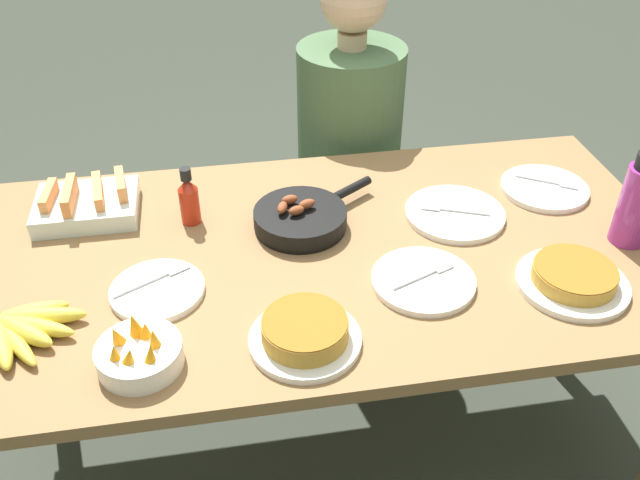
{
  "coord_description": "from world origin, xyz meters",
  "views": [
    {
      "loc": [
        -0.22,
        -1.31,
        1.78
      ],
      "look_at": [
        0.0,
        0.0,
        0.8
      ],
      "focal_mm": 38.0,
      "sensor_mm": 36.0,
      "label": 1
    }
  ],
  "objects_px": {
    "skillet": "(301,218)",
    "empty_plate_mid_edge": "(455,214)",
    "banana_bunch": "(24,327)",
    "person_figure": "(348,184)",
    "empty_plate_near_front": "(423,281)",
    "frittata_plate_side": "(573,278)",
    "empty_plate_far_left": "(157,290)",
    "fruit_bowl_mango": "(139,353)",
    "frittata_plate_center": "(305,333)",
    "melon_tray": "(87,204)",
    "empty_plate_far_right": "(544,188)",
    "water_bottle": "(638,202)",
    "hot_sauce_bottle": "(189,199)"
  },
  "relations": [
    {
      "from": "empty_plate_near_front",
      "to": "empty_plate_far_left",
      "type": "relative_size",
      "value": 1.13
    },
    {
      "from": "skillet",
      "to": "frittata_plate_side",
      "type": "relative_size",
      "value": 1.32
    },
    {
      "from": "frittata_plate_center",
      "to": "empty_plate_near_front",
      "type": "xyz_separation_m",
      "value": [
        0.3,
        0.14,
        -0.02
      ]
    },
    {
      "from": "frittata_plate_center",
      "to": "empty_plate_far_left",
      "type": "xyz_separation_m",
      "value": [
        -0.31,
        0.21,
        -0.02
      ]
    },
    {
      "from": "empty_plate_mid_edge",
      "to": "person_figure",
      "type": "height_order",
      "value": "person_figure"
    },
    {
      "from": "banana_bunch",
      "to": "skillet",
      "type": "xyz_separation_m",
      "value": [
        0.63,
        0.29,
        0.01
      ]
    },
    {
      "from": "hot_sauce_bottle",
      "to": "empty_plate_far_left",
      "type": "bearing_deg",
      "value": -106.45
    },
    {
      "from": "frittata_plate_center",
      "to": "empty_plate_far_left",
      "type": "distance_m",
      "value": 0.37
    },
    {
      "from": "water_bottle",
      "to": "hot_sauce_bottle",
      "type": "distance_m",
      "value": 1.11
    },
    {
      "from": "empty_plate_far_right",
      "to": "fruit_bowl_mango",
      "type": "distance_m",
      "value": 1.18
    },
    {
      "from": "frittata_plate_side",
      "to": "empty_plate_mid_edge",
      "type": "xyz_separation_m",
      "value": [
        -0.17,
        0.32,
        -0.01
      ]
    },
    {
      "from": "empty_plate_far_left",
      "to": "fruit_bowl_mango",
      "type": "distance_m",
      "value": 0.22
    },
    {
      "from": "frittata_plate_side",
      "to": "empty_plate_far_right",
      "type": "distance_m",
      "value": 0.41
    },
    {
      "from": "frittata_plate_center",
      "to": "person_figure",
      "type": "xyz_separation_m",
      "value": [
        0.3,
        0.99,
        -0.27
      ]
    },
    {
      "from": "frittata_plate_side",
      "to": "frittata_plate_center",
      "type": "bearing_deg",
      "value": -173.01
    },
    {
      "from": "skillet",
      "to": "frittata_plate_center",
      "type": "height_order",
      "value": "skillet"
    },
    {
      "from": "skillet",
      "to": "empty_plate_mid_edge",
      "type": "height_order",
      "value": "skillet"
    },
    {
      "from": "frittata_plate_center",
      "to": "frittata_plate_side",
      "type": "distance_m",
      "value": 0.64
    },
    {
      "from": "skillet",
      "to": "empty_plate_far_right",
      "type": "distance_m",
      "value": 0.7
    },
    {
      "from": "frittata_plate_center",
      "to": "melon_tray",
      "type": "bearing_deg",
      "value": 131.06
    },
    {
      "from": "empty_plate_mid_edge",
      "to": "hot_sauce_bottle",
      "type": "bearing_deg",
      "value": 172.31
    },
    {
      "from": "frittata_plate_center",
      "to": "person_figure",
      "type": "distance_m",
      "value": 1.07
    },
    {
      "from": "banana_bunch",
      "to": "frittata_plate_center",
      "type": "height_order",
      "value": "frittata_plate_center"
    },
    {
      "from": "empty_plate_far_right",
      "to": "person_figure",
      "type": "relative_size",
      "value": 0.19
    },
    {
      "from": "empty_plate_near_front",
      "to": "banana_bunch",
      "type": "bearing_deg",
      "value": -178.72
    },
    {
      "from": "empty_plate_mid_edge",
      "to": "fruit_bowl_mango",
      "type": "distance_m",
      "value": 0.89
    },
    {
      "from": "skillet",
      "to": "empty_plate_far_left",
      "type": "xyz_separation_m",
      "value": [
        -0.36,
        -0.2,
        -0.02
      ]
    },
    {
      "from": "skillet",
      "to": "empty_plate_mid_edge",
      "type": "relative_size",
      "value": 1.29
    },
    {
      "from": "water_bottle",
      "to": "melon_tray",
      "type": "bearing_deg",
      "value": 165.6
    },
    {
      "from": "skillet",
      "to": "hot_sauce_bottle",
      "type": "relative_size",
      "value": 2.12
    },
    {
      "from": "empty_plate_far_left",
      "to": "person_figure",
      "type": "bearing_deg",
      "value": 51.98
    },
    {
      "from": "banana_bunch",
      "to": "frittata_plate_side",
      "type": "xyz_separation_m",
      "value": [
        1.21,
        -0.05,
        0.0
      ]
    },
    {
      "from": "melon_tray",
      "to": "empty_plate_near_front",
      "type": "relative_size",
      "value": 1.09
    },
    {
      "from": "hot_sauce_bottle",
      "to": "fruit_bowl_mango",
      "type": "bearing_deg",
      "value": -102.5
    },
    {
      "from": "empty_plate_far_right",
      "to": "fruit_bowl_mango",
      "type": "xyz_separation_m",
      "value": [
        -1.08,
        -0.48,
        0.02
      ]
    },
    {
      "from": "banana_bunch",
      "to": "hot_sauce_bottle",
      "type": "bearing_deg",
      "value": 45.92
    },
    {
      "from": "empty_plate_mid_edge",
      "to": "empty_plate_far_right",
      "type": "bearing_deg",
      "value": 15.26
    },
    {
      "from": "skillet",
      "to": "fruit_bowl_mango",
      "type": "distance_m",
      "value": 0.57
    },
    {
      "from": "banana_bunch",
      "to": "person_figure",
      "type": "xyz_separation_m",
      "value": [
        0.88,
        0.87,
        -0.26
      ]
    },
    {
      "from": "empty_plate_near_front",
      "to": "hot_sauce_bottle",
      "type": "distance_m",
      "value": 0.63
    },
    {
      "from": "banana_bunch",
      "to": "empty_plate_mid_edge",
      "type": "distance_m",
      "value": 1.07
    },
    {
      "from": "melon_tray",
      "to": "water_bottle",
      "type": "distance_m",
      "value": 1.39
    },
    {
      "from": "frittata_plate_side",
      "to": "empty_plate_far_left",
      "type": "relative_size",
      "value": 1.19
    },
    {
      "from": "frittata_plate_side",
      "to": "empty_plate_near_front",
      "type": "bearing_deg",
      "value": 168.77
    },
    {
      "from": "fruit_bowl_mango",
      "to": "empty_plate_near_front",
      "type": "bearing_deg",
      "value": 13.18
    },
    {
      "from": "fruit_bowl_mango",
      "to": "water_bottle",
      "type": "xyz_separation_m",
      "value": [
        1.19,
        0.23,
        0.08
      ]
    },
    {
      "from": "skillet",
      "to": "empty_plate_near_front",
      "type": "xyz_separation_m",
      "value": [
        0.24,
        -0.27,
        -0.02
      ]
    },
    {
      "from": "frittata_plate_side",
      "to": "empty_plate_near_front",
      "type": "distance_m",
      "value": 0.34
    },
    {
      "from": "skillet",
      "to": "water_bottle",
      "type": "distance_m",
      "value": 0.82
    },
    {
      "from": "frittata_plate_side",
      "to": "empty_plate_near_front",
      "type": "height_order",
      "value": "frittata_plate_side"
    }
  ]
}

